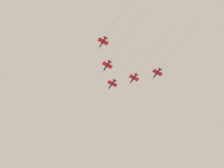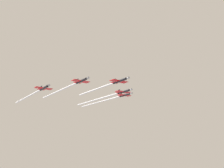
{
  "view_description": "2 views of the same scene",
  "coord_description": "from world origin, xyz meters",
  "px_view_note": "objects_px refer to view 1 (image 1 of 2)",
  "views": [
    {
      "loc": [
        52.19,
        142.11,
        3.52
      ],
      "look_at": [
        0.04,
        17.1,
        217.03
      ],
      "focal_mm": 50.46,
      "sensor_mm": 36.0,
      "label": 1
    },
    {
      "loc": [
        -50.98,
        -76.76,
        188.21
      ],
      "look_at": [
        -9.26,
        6.22,
        212.02
      ],
      "focal_mm": 39.69,
      "sensor_mm": 36.0,
      "label": 2
    }
  ],
  "objects_px": {
    "jet_starboard_inner": "(145,64)",
    "jet_port_outer": "(115,23)",
    "jet_lead": "(119,74)",
    "jet_starboard_outer": "(169,58)",
    "jet_port_inner": "(118,50)"
  },
  "relations": [
    {
      "from": "jet_port_inner",
      "to": "jet_starboard_inner",
      "type": "bearing_deg",
      "value": 0.89
    },
    {
      "from": "jet_lead",
      "to": "jet_starboard_outer",
      "type": "bearing_deg",
      "value": -53.1
    },
    {
      "from": "jet_lead",
      "to": "jet_port_outer",
      "type": "distance_m",
      "value": 42.12
    },
    {
      "from": "jet_starboard_outer",
      "to": "jet_port_inner",
      "type": "bearing_deg",
      "value": 158.72
    },
    {
      "from": "jet_starboard_outer",
      "to": "jet_lead",
      "type": "bearing_deg",
      "value": 126.9
    },
    {
      "from": "jet_port_outer",
      "to": "jet_starboard_outer",
      "type": "distance_m",
      "value": 49.32
    },
    {
      "from": "jet_lead",
      "to": "jet_starboard_inner",
      "type": "bearing_deg",
      "value": -55.67
    },
    {
      "from": "jet_lead",
      "to": "jet_starboard_inner",
      "type": "height_order",
      "value": "jet_starboard_inner"
    },
    {
      "from": "jet_starboard_inner",
      "to": "jet_port_outer",
      "type": "distance_m",
      "value": 40.3
    },
    {
      "from": "jet_starboard_inner",
      "to": "jet_starboard_outer",
      "type": "bearing_deg",
      "value": -50.18
    },
    {
      "from": "jet_starboard_inner",
      "to": "jet_port_outer",
      "type": "relative_size",
      "value": 0.94
    },
    {
      "from": "jet_port_inner",
      "to": "jet_starboard_outer",
      "type": "distance_m",
      "value": 39.64
    },
    {
      "from": "jet_port_outer",
      "to": "jet_starboard_outer",
      "type": "relative_size",
      "value": 1.05
    },
    {
      "from": "jet_port_inner",
      "to": "jet_starboard_inner",
      "type": "height_order",
      "value": "jet_starboard_inner"
    },
    {
      "from": "jet_starboard_inner",
      "to": "jet_port_outer",
      "type": "xyz_separation_m",
      "value": [
        34.17,
        21.37,
        0.25
      ]
    }
  ]
}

